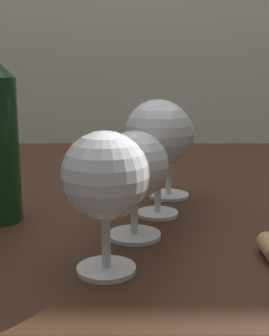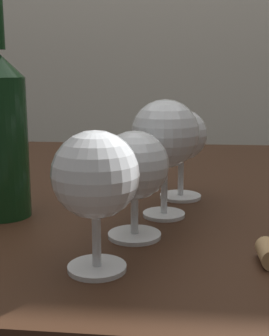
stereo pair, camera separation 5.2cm
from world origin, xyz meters
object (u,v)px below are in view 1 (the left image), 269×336
wine_glass_merlot (105,179)px  wine_glass_amber (158,135)px  wine_glass_pinot (169,137)px  wine_glass_cabernet (134,168)px

wine_glass_merlot → wine_glass_amber: size_ratio=0.88×
wine_glass_merlot → wine_glass_pinot: 0.29m
wine_glass_merlot → wine_glass_cabernet: wine_glass_merlot is taller
wine_glass_pinot → wine_glass_cabernet: bearing=-106.7°
wine_glass_amber → wine_glass_pinot: 0.10m
wine_glass_merlot → wine_glass_pinot: bearing=73.5°
wine_glass_amber → wine_glass_pinot: (0.02, 0.10, -0.02)m
wine_glass_cabernet → wine_glass_amber: 0.10m
wine_glass_pinot → wine_glass_merlot: bearing=-106.5°
wine_glass_merlot → wine_glass_cabernet: bearing=73.8°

